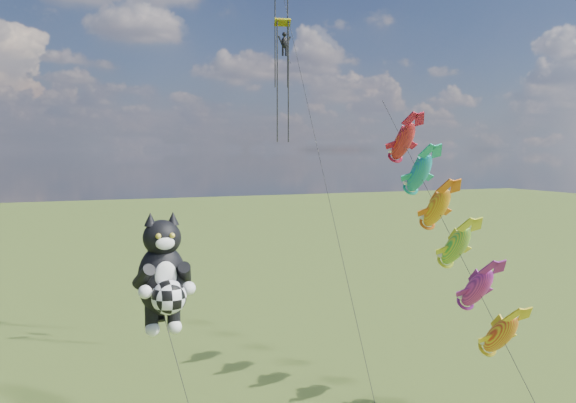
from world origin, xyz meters
name	(u,v)px	position (x,y,z in m)	size (l,w,h in m)	color
cat_kite_rig	(163,275)	(3.12, 5.83, 7.72)	(2.58, 4.10, 10.30)	brown
fish_windsock_rig	(446,227)	(17.80, 6.61, 8.92)	(1.49, 15.95, 15.85)	brown
parafoil_rig	(286,47)	(13.16, 16.77, 19.18)	(2.95, 17.46, 24.30)	brown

